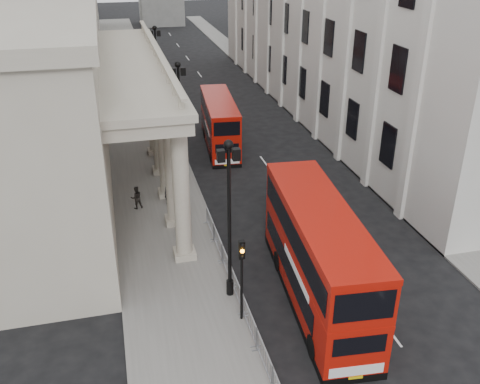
% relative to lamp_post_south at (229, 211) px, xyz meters
% --- Properties ---
extents(ground, '(260.00, 260.00, 0.00)m').
position_rel_lamp_post_south_xyz_m(ground, '(0.60, -4.00, -4.91)').
color(ground, black).
rests_on(ground, ground).
extents(sidewalk_west, '(6.00, 140.00, 0.12)m').
position_rel_lamp_post_south_xyz_m(sidewalk_west, '(-2.40, 26.00, -4.85)').
color(sidewalk_west, slate).
rests_on(sidewalk_west, ground).
extents(sidewalk_east, '(3.00, 140.00, 0.12)m').
position_rel_lamp_post_south_xyz_m(sidewalk_east, '(14.10, 26.00, -4.85)').
color(sidewalk_east, slate).
rests_on(sidewalk_east, ground).
extents(kerb, '(0.20, 140.00, 0.14)m').
position_rel_lamp_post_south_xyz_m(kerb, '(0.55, 26.00, -4.84)').
color(kerb, slate).
rests_on(kerb, ground).
extents(portico_building, '(9.00, 28.00, 12.00)m').
position_rel_lamp_post_south_xyz_m(portico_building, '(-9.90, 14.00, 1.09)').
color(portico_building, '#A9A08D').
rests_on(portico_building, ground).
extents(lamp_post_south, '(1.05, 0.44, 8.32)m').
position_rel_lamp_post_south_xyz_m(lamp_post_south, '(0.00, 0.00, 0.00)').
color(lamp_post_south, black).
rests_on(lamp_post_south, sidewalk_west).
extents(lamp_post_mid, '(1.05, 0.44, 8.32)m').
position_rel_lamp_post_south_xyz_m(lamp_post_mid, '(0.00, 16.00, 0.00)').
color(lamp_post_mid, black).
rests_on(lamp_post_mid, sidewalk_west).
extents(lamp_post_north, '(1.05, 0.44, 8.32)m').
position_rel_lamp_post_south_xyz_m(lamp_post_north, '(0.00, 32.00, 0.00)').
color(lamp_post_north, black).
rests_on(lamp_post_north, sidewalk_west).
extents(traffic_light, '(0.28, 0.33, 4.30)m').
position_rel_lamp_post_south_xyz_m(traffic_light, '(0.10, -2.02, -1.80)').
color(traffic_light, black).
rests_on(traffic_light, sidewalk_west).
extents(crowd_barriers, '(0.50, 18.75, 1.10)m').
position_rel_lamp_post_south_xyz_m(crowd_barriers, '(0.25, -1.77, -4.24)').
color(crowd_barriers, gray).
rests_on(crowd_barriers, sidewalk_west).
extents(bus_near, '(3.79, 11.84, 5.02)m').
position_rel_lamp_post_south_xyz_m(bus_near, '(4.14, -1.19, -2.29)').
color(bus_near, '#B11208').
rests_on(bus_near, ground).
extents(bus_far, '(3.17, 9.78, 4.15)m').
position_rel_lamp_post_south_xyz_m(bus_far, '(3.85, 20.49, -2.74)').
color(bus_far, '#A81107').
rests_on(bus_far, ground).
extents(pedestrian_a, '(0.61, 0.45, 1.53)m').
position_rel_lamp_post_south_xyz_m(pedestrian_a, '(-1.74, 10.69, -4.03)').
color(pedestrian_a, black).
rests_on(pedestrian_a, sidewalk_west).
extents(pedestrian_b, '(0.87, 0.74, 1.56)m').
position_rel_lamp_post_south_xyz_m(pedestrian_b, '(-3.89, 10.54, -4.01)').
color(pedestrian_b, '#2A2521').
rests_on(pedestrian_b, sidewalk_west).
extents(pedestrian_c, '(0.93, 0.68, 1.75)m').
position_rel_lamp_post_south_xyz_m(pedestrian_c, '(-1.48, 18.37, -3.92)').
color(pedestrian_c, black).
rests_on(pedestrian_c, sidewalk_west).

